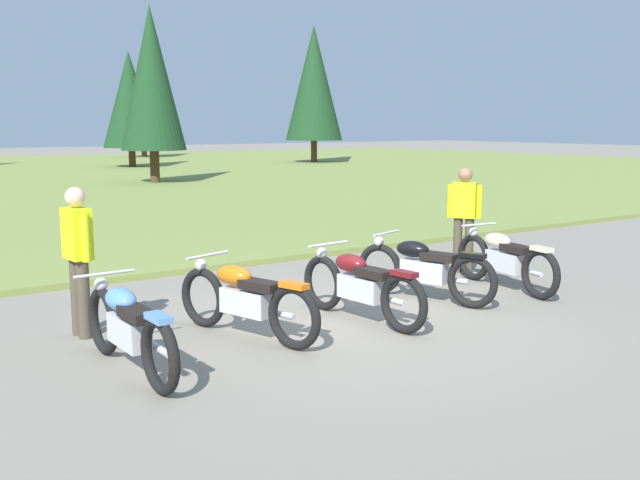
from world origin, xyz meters
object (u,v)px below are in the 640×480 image
at_px(motorcycle_maroon, 360,285).
at_px(motorcycle_orange, 245,299).
at_px(motorcycle_cream, 505,259).
at_px(rider_in_hivis_vest, 78,253).
at_px(motorcycle_sky_blue, 129,328).
at_px(motorcycle_black, 423,268).
at_px(rider_near_row_end, 464,213).

bearing_deg(motorcycle_maroon, motorcycle_orange, 173.15).
relative_size(motorcycle_maroon, motorcycle_cream, 1.00).
distance_m(motorcycle_maroon, rider_in_hivis_vest, 3.24).
distance_m(motorcycle_sky_blue, motorcycle_cream, 5.69).
height_order(motorcycle_black, rider_in_hivis_vest, rider_in_hivis_vest).
xyz_separation_m(motorcycle_black, rider_in_hivis_vest, (-4.28, 0.91, 0.51)).
relative_size(motorcycle_cream, rider_in_hivis_vest, 1.25).
bearing_deg(motorcycle_cream, rider_near_row_end, 72.45).
height_order(motorcycle_maroon, rider_near_row_end, rider_near_row_end).
bearing_deg(motorcycle_cream, motorcycle_maroon, -176.40).
bearing_deg(motorcycle_orange, rider_in_hivis_vest, 144.39).
bearing_deg(rider_in_hivis_vest, motorcycle_sky_blue, -89.16).
xyz_separation_m(motorcycle_sky_blue, motorcycle_black, (4.26, 0.54, 0.00)).
relative_size(motorcycle_maroon, rider_near_row_end, 1.26).
distance_m(motorcycle_black, motorcycle_cream, 1.43).
xyz_separation_m(motorcycle_maroon, rider_near_row_end, (3.11, 1.35, 0.51)).
bearing_deg(motorcycle_cream, motorcycle_black, 173.63).
distance_m(motorcycle_sky_blue, motorcycle_black, 4.29).
xyz_separation_m(rider_near_row_end, rider_in_hivis_vest, (-6.07, -0.11, 0.00)).
relative_size(motorcycle_orange, rider_near_row_end, 1.22).
bearing_deg(rider_near_row_end, rider_in_hivis_vest, -178.99).
distance_m(motorcycle_orange, motorcycle_cream, 4.21).
xyz_separation_m(motorcycle_black, motorcycle_cream, (1.42, -0.16, 0.00)).
relative_size(rider_near_row_end, rider_in_hivis_vest, 1.00).
height_order(motorcycle_black, motorcycle_cream, same).
bearing_deg(motorcycle_sky_blue, rider_in_hivis_vest, 90.84).
xyz_separation_m(motorcycle_maroon, motorcycle_black, (1.32, 0.33, 0.00)).
bearing_deg(rider_in_hivis_vest, motorcycle_orange, -35.61).
bearing_deg(rider_in_hivis_vest, rider_near_row_end, 1.01).
distance_m(motorcycle_sky_blue, motorcycle_orange, 1.51).
distance_m(motorcycle_orange, motorcycle_black, 2.79).
distance_m(motorcycle_sky_blue, motorcycle_maroon, 2.94).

